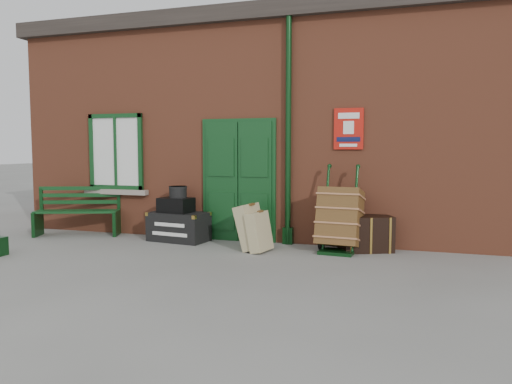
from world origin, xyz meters
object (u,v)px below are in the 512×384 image
at_px(dark_trunk, 366,233).
at_px(houdini_trunk, 179,227).
at_px(bench, 78,210).
at_px(porter_trolley, 340,219).

bearing_deg(dark_trunk, houdini_trunk, 159.16).
distance_m(bench, houdini_trunk, 2.21).
bearing_deg(bench, porter_trolley, -21.29).
distance_m(bench, dark_trunk, 5.60).
bearing_deg(houdini_trunk, dark_trunk, 9.97).
relative_size(houdini_trunk, dark_trunk, 1.30).
height_order(bench, houdini_trunk, bench).
height_order(houdini_trunk, porter_trolley, porter_trolley).
height_order(houdini_trunk, dark_trunk, dark_trunk).
bearing_deg(porter_trolley, dark_trunk, 33.01).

